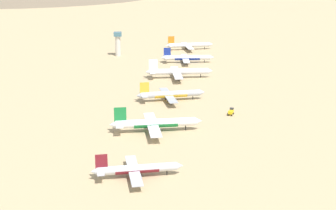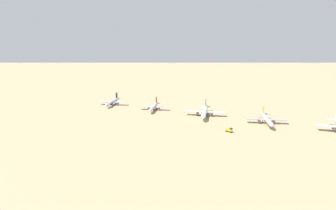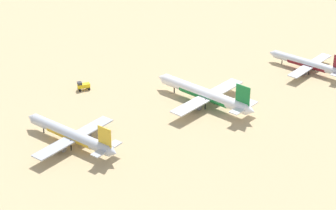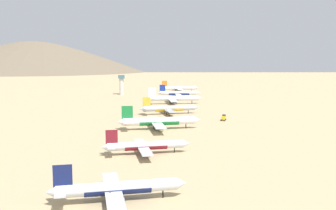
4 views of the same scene
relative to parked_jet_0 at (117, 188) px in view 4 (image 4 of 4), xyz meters
name	(u,v)px [view 4 (image 4 of 4)]	position (x,y,z in m)	size (l,w,h in m)	color
ground_plane	(165,114)	(32.25, 171.55, -4.07)	(2131.05, 2131.05, 0.00)	tan
parked_jet_0	(117,188)	(0.00, 0.00, 0.00)	(42.48, 34.60, 12.25)	silver
parked_jet_1	(145,146)	(11.37, 55.18, -0.23)	(40.11, 32.65, 11.56)	silver
parked_jet_2	(158,121)	(22.20, 112.64, 0.74)	(50.14, 40.75, 14.46)	white
parked_jet_3	(169,108)	(34.92, 171.23, 0.29)	(45.43, 37.06, 13.11)	#B2B7C1
parked_jet_4	(173,98)	(45.63, 231.78, 0.94)	(51.49, 41.70, 14.88)	silver
parked_jet_5	(178,93)	(58.15, 286.61, 0.33)	(45.84, 37.18, 13.23)	silver
parked_jet_6	(179,88)	(66.33, 346.00, 0.51)	(47.23, 38.46, 13.61)	silver
service_truck	(224,117)	(68.58, 139.13, -2.00)	(4.52, 5.70, 3.90)	yellow
control_tower	(121,84)	(-1.32, 321.17, 8.40)	(7.20, 7.20, 21.84)	beige
desert_hill_0	(12,58)	(-321.10, 1053.84, 31.48)	(307.39, 307.39, 71.12)	#847056
desert_hill_1	(44,50)	(-226.93, 1033.88, 54.82)	(634.65, 634.65, 117.78)	#70604C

